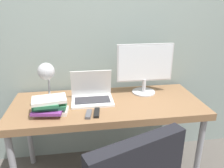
# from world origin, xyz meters

# --- Properties ---
(wall_back) EXTENTS (8.00, 0.05, 2.60)m
(wall_back) POSITION_xyz_m (0.00, 0.74, 1.30)
(wall_back) COLOR gray
(wall_back) RESTS_ON ground_plane
(desk) EXTENTS (1.64, 0.67, 0.78)m
(desk) POSITION_xyz_m (0.00, 0.34, 0.71)
(desk) COLOR brown
(desk) RESTS_ON ground_plane
(laptop) EXTENTS (0.36, 0.25, 0.26)m
(laptop) POSITION_xyz_m (-0.13, 0.40, 0.83)
(laptop) COLOR silver
(laptop) RESTS_ON desk
(monitor) EXTENTS (0.52, 0.22, 0.47)m
(monitor) POSITION_xyz_m (0.37, 0.50, 1.03)
(monitor) COLOR #B7B7BC
(monitor) RESTS_ON desk
(desk_lamp) EXTENTS (0.15, 0.28, 0.38)m
(desk_lamp) POSITION_xyz_m (-0.48, 0.32, 1.04)
(desk_lamp) COLOR #4C4C51
(desk_lamp) RESTS_ON desk
(book_stack) EXTENTS (0.27, 0.21, 0.13)m
(book_stack) POSITION_xyz_m (-0.47, 0.19, 0.84)
(book_stack) COLOR silver
(book_stack) RESTS_ON desk
(tv_remote) EXTENTS (0.06, 0.15, 0.02)m
(tv_remote) POSITION_xyz_m (-0.11, 0.14, 0.79)
(tv_remote) COLOR black
(tv_remote) RESTS_ON desk
(media_remote) EXTENTS (0.06, 0.13, 0.02)m
(media_remote) POSITION_xyz_m (-0.17, 0.13, 0.79)
(media_remote) COLOR #4C4C51
(media_remote) RESTS_ON desk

